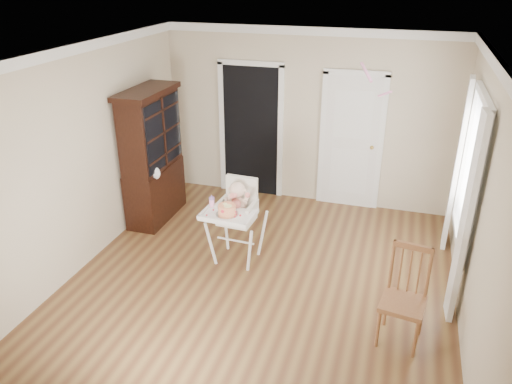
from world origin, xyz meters
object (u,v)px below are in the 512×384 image
(cake, at_px, (227,210))
(high_chair, at_px, (236,212))
(sippy_cup, at_px, (212,202))
(dining_chair, at_px, (404,299))
(china_cabinet, at_px, (153,156))

(cake, bearing_deg, high_chair, 83.98)
(sippy_cup, xyz_separation_m, dining_chair, (2.36, -0.82, -0.37))
(sippy_cup, xyz_separation_m, china_cabinet, (-1.28, 0.91, 0.13))
(china_cabinet, xyz_separation_m, dining_chair, (3.63, -1.73, -0.50))
(cake, xyz_separation_m, china_cabinet, (-1.53, 1.05, 0.14))
(sippy_cup, bearing_deg, china_cabinet, 144.51)
(cake, distance_m, china_cabinet, 1.86)
(high_chair, bearing_deg, china_cabinet, 156.07)
(cake, bearing_deg, dining_chair, -17.80)
(high_chair, bearing_deg, cake, -92.93)
(high_chair, height_order, dining_chair, high_chair)
(high_chair, relative_size, china_cabinet, 0.57)
(china_cabinet, bearing_deg, high_chair, -27.02)
(cake, height_order, dining_chair, dining_chair)
(dining_chair, bearing_deg, sippy_cup, 169.12)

